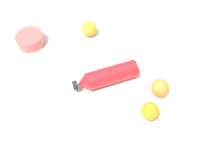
{
  "coord_description": "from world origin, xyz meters",
  "views": [
    {
      "loc": [
        -0.23,
        0.52,
        0.81
      ],
      "look_at": [
        -0.05,
        0.01,
        0.04
      ],
      "focal_mm": 36.51,
      "sensor_mm": 36.0,
      "label": 1
    }
  ],
  "objects_px": {
    "water_bottle": "(107,76)",
    "orange_2": "(150,111)",
    "ceramic_bowl": "(30,39)",
    "orange_0": "(89,28)",
    "orange_1": "(160,88)"
  },
  "relations": [
    {
      "from": "orange_0",
      "to": "orange_2",
      "type": "height_order",
      "value": "orange_0"
    },
    {
      "from": "ceramic_bowl",
      "to": "water_bottle",
      "type": "bearing_deg",
      "value": 168.28
    },
    {
      "from": "water_bottle",
      "to": "orange_1",
      "type": "height_order",
      "value": "water_bottle"
    },
    {
      "from": "orange_0",
      "to": "ceramic_bowl",
      "type": "height_order",
      "value": "orange_0"
    },
    {
      "from": "water_bottle",
      "to": "ceramic_bowl",
      "type": "distance_m",
      "value": 0.42
    },
    {
      "from": "orange_0",
      "to": "water_bottle",
      "type": "bearing_deg",
      "value": 126.78
    },
    {
      "from": "water_bottle",
      "to": "orange_0",
      "type": "relative_size",
      "value": 3.28
    },
    {
      "from": "water_bottle",
      "to": "orange_2",
      "type": "relative_size",
      "value": 3.59
    },
    {
      "from": "water_bottle",
      "to": "orange_2",
      "type": "distance_m",
      "value": 0.23
    },
    {
      "from": "orange_0",
      "to": "orange_2",
      "type": "xyz_separation_m",
      "value": [
        -0.38,
        0.33,
        -0.0
      ]
    },
    {
      "from": "orange_0",
      "to": "orange_2",
      "type": "bearing_deg",
      "value": 139.2
    },
    {
      "from": "orange_1",
      "to": "ceramic_bowl",
      "type": "height_order",
      "value": "orange_1"
    },
    {
      "from": "water_bottle",
      "to": "orange_1",
      "type": "xyz_separation_m",
      "value": [
        -0.22,
        -0.02,
        -0.0
      ]
    },
    {
      "from": "water_bottle",
      "to": "orange_0",
      "type": "xyz_separation_m",
      "value": [
        0.18,
        -0.24,
        0.0
      ]
    },
    {
      "from": "ceramic_bowl",
      "to": "orange_2",
      "type": "bearing_deg",
      "value": 163.75
    }
  ]
}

